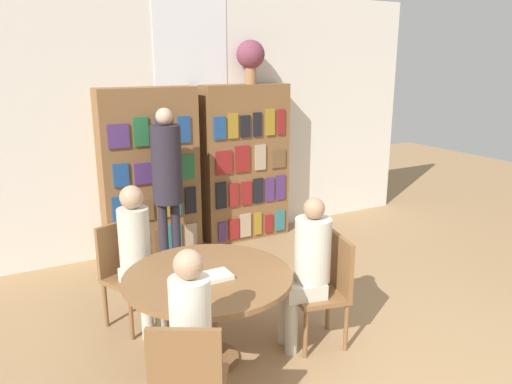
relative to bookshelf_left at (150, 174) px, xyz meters
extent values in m
cube|color=silver|center=(0.61, 0.19, 0.54)|extent=(6.40, 0.06, 3.00)
cube|color=white|center=(0.61, 0.16, 1.39)|extent=(0.90, 0.01, 1.10)
cube|color=brown|center=(0.00, 0.00, 0.00)|extent=(1.10, 0.32, 1.94)
cube|color=#236638|center=(-0.40, -0.17, -0.74)|extent=(0.14, 0.02, 0.32)
cube|color=black|center=(-0.20, -0.17, -0.77)|extent=(0.15, 0.02, 0.26)
cube|color=brown|center=(0.01, -0.17, -0.76)|extent=(0.11, 0.02, 0.29)
cube|color=#2D707A|center=(0.20, -0.17, -0.75)|extent=(0.17, 0.02, 0.32)
cube|color=tan|center=(0.41, -0.17, -0.76)|extent=(0.14, 0.02, 0.29)
cube|color=navy|center=(-0.42, -0.17, -0.33)|extent=(0.13, 0.02, 0.31)
cube|color=olive|center=(-0.26, -0.17, -0.32)|extent=(0.12, 0.02, 0.32)
cube|color=brown|center=(-0.09, -0.17, -0.36)|extent=(0.12, 0.02, 0.24)
cube|color=olive|center=(0.08, -0.17, -0.36)|extent=(0.14, 0.02, 0.25)
cube|color=#2D707A|center=(0.24, -0.17, -0.32)|extent=(0.12, 0.02, 0.33)
cube|color=black|center=(0.41, -0.17, -0.33)|extent=(0.13, 0.02, 0.32)
cube|color=navy|center=(-0.37, -0.17, 0.06)|extent=(0.17, 0.02, 0.25)
cube|color=#4C2D6B|center=(-0.13, -0.17, 0.06)|extent=(0.20, 0.02, 0.24)
cube|color=tan|center=(0.12, -0.17, 0.09)|extent=(0.18, 0.02, 0.30)
cube|color=#236638|center=(0.38, -0.17, 0.08)|extent=(0.19, 0.02, 0.28)
cube|color=#4C2D6B|center=(-0.37, -0.17, 0.49)|extent=(0.23, 0.02, 0.25)
cube|color=#236638|center=(-0.12, -0.17, 0.51)|extent=(0.16, 0.02, 0.31)
cube|color=navy|center=(0.13, -0.17, 0.52)|extent=(0.17, 0.02, 0.33)
cube|color=navy|center=(0.37, -0.17, 0.51)|extent=(0.14, 0.02, 0.30)
cube|color=brown|center=(1.22, 0.00, 0.00)|extent=(1.10, 0.32, 1.94)
cube|color=#4C2D6B|center=(0.81, -0.17, -0.78)|extent=(0.11, 0.02, 0.24)
cube|color=maroon|center=(0.97, -0.17, -0.78)|extent=(0.14, 0.02, 0.26)
cube|color=tan|center=(1.13, -0.17, -0.75)|extent=(0.15, 0.02, 0.30)
cube|color=olive|center=(1.32, -0.17, -0.76)|extent=(0.09, 0.02, 0.29)
cube|color=maroon|center=(1.47, -0.17, -0.79)|extent=(0.11, 0.02, 0.23)
cube|color=#2D707A|center=(1.64, -0.17, -0.77)|extent=(0.13, 0.02, 0.27)
cube|color=black|center=(0.81, -0.17, -0.32)|extent=(0.13, 0.02, 0.33)
cube|color=maroon|center=(0.97, -0.17, -0.33)|extent=(0.12, 0.02, 0.30)
cube|color=maroon|center=(1.15, -0.17, -0.34)|extent=(0.14, 0.02, 0.29)
cube|color=black|center=(1.32, -0.17, -0.33)|extent=(0.14, 0.02, 0.31)
cube|color=#4C2D6B|center=(1.48, -0.17, -0.33)|extent=(0.12, 0.02, 0.30)
cube|color=#4C2D6B|center=(1.64, -0.17, -0.32)|extent=(0.13, 0.02, 0.32)
cube|color=maroon|center=(0.85, -0.17, 0.08)|extent=(0.21, 0.02, 0.28)
cube|color=maroon|center=(1.10, -0.17, 0.10)|extent=(0.19, 0.02, 0.32)
cube|color=tan|center=(1.35, -0.17, 0.09)|extent=(0.14, 0.02, 0.31)
cube|color=brown|center=(1.61, -0.17, 0.05)|extent=(0.19, 0.02, 0.23)
cube|color=navy|center=(0.80, -0.17, 0.49)|extent=(0.15, 0.02, 0.26)
cube|color=olive|center=(0.98, -0.17, 0.50)|extent=(0.13, 0.02, 0.29)
cube|color=black|center=(1.14, -0.17, 0.49)|extent=(0.12, 0.02, 0.26)
cube|color=black|center=(1.30, -0.17, 0.50)|extent=(0.11, 0.02, 0.29)
cube|color=olive|center=(1.49, -0.17, 0.52)|extent=(0.12, 0.02, 0.32)
cube|color=maroon|center=(1.64, -0.17, 0.51)|extent=(0.10, 0.02, 0.31)
cylinder|color=#997047|center=(1.31, 0.00, 1.08)|extent=(0.14, 0.14, 0.21)
sphere|color=brown|center=(1.31, 0.00, 1.32)|extent=(0.34, 0.34, 0.34)
cylinder|color=brown|center=(-0.31, -2.31, -0.95)|extent=(0.44, 0.44, 0.03)
cylinder|color=brown|center=(-0.31, -2.31, -0.61)|extent=(0.12, 0.12, 0.65)
cylinder|color=brown|center=(-0.31, -2.31, -0.27)|extent=(1.24, 1.24, 0.04)
cube|color=brown|center=(-0.85, -3.22, -0.29)|extent=(0.36, 0.23, 0.45)
cube|color=brown|center=(-0.66, -1.50, -0.54)|extent=(0.53, 0.53, 0.04)
cube|color=brown|center=(-0.73, -1.33, -0.29)|extent=(0.38, 0.19, 0.45)
cylinder|color=brown|center=(-0.43, -1.59, -0.76)|extent=(0.04, 0.04, 0.41)
cylinder|color=brown|center=(-0.74, -1.72, -0.76)|extent=(0.04, 0.04, 0.41)
cylinder|color=brown|center=(-0.57, -1.27, -0.76)|extent=(0.04, 0.04, 0.41)
cylinder|color=brown|center=(-0.88, -1.41, -0.76)|extent=(0.04, 0.04, 0.41)
cube|color=brown|center=(0.55, -2.50, -0.54)|extent=(0.48, 0.48, 0.04)
cube|color=brown|center=(0.73, -2.54, -0.29)|extent=(0.12, 0.40, 0.45)
cylinder|color=brown|center=(0.35, -2.63, -0.76)|extent=(0.04, 0.04, 0.41)
cylinder|color=brown|center=(0.43, -2.29, -0.76)|extent=(0.04, 0.04, 0.41)
cylinder|color=brown|center=(0.68, -2.70, -0.76)|extent=(0.04, 0.04, 0.41)
cylinder|color=brown|center=(0.76, -2.37, -0.76)|extent=(0.04, 0.04, 0.41)
cube|color=beige|center=(-0.60, -1.63, -0.46)|extent=(0.36, 0.40, 0.12)
cylinder|color=beige|center=(-0.63, -1.55, -0.15)|extent=(0.26, 0.26, 0.50)
sphere|color=tan|center=(-0.63, -1.55, 0.20)|extent=(0.19, 0.19, 0.19)
cylinder|color=beige|center=(-0.49, -1.70, -0.74)|extent=(0.10, 0.10, 0.45)
cylinder|color=beige|center=(-0.62, -1.76, -0.74)|extent=(0.10, 0.10, 0.45)
cube|color=beige|center=(0.42, -2.47, -0.46)|extent=(0.37, 0.35, 0.12)
cylinder|color=beige|center=(0.50, -2.48, -0.15)|extent=(0.28, 0.28, 0.50)
sphere|color=#A37A5B|center=(0.50, -2.48, 0.18)|extent=(0.17, 0.17, 0.17)
cylinder|color=beige|center=(0.29, -2.52, -0.74)|extent=(0.10, 0.10, 0.45)
cylinder|color=beige|center=(0.32, -2.37, -0.74)|extent=(0.10, 0.10, 0.45)
cube|color=silver|center=(-0.68, -2.94, -0.46)|extent=(0.37, 0.40, 0.12)
cylinder|color=silver|center=(-0.72, -3.01, -0.15)|extent=(0.24, 0.24, 0.50)
sphere|color=tan|center=(-0.72, -3.01, 0.19)|extent=(0.17, 0.17, 0.17)
cylinder|color=#28232D|center=(-0.04, -0.51, -0.59)|extent=(0.10, 0.10, 0.76)
cylinder|color=#28232D|center=(0.10, -0.51, -0.59)|extent=(0.10, 0.10, 0.76)
cylinder|color=#28232D|center=(0.03, -0.51, 0.20)|extent=(0.32, 0.32, 0.82)
sphere|color=tan|center=(0.03, -0.51, 0.70)|extent=(0.18, 0.18, 0.18)
cylinder|color=#28232D|center=(0.12, -0.23, 0.41)|extent=(0.07, 0.30, 0.07)
cube|color=silver|center=(-0.29, -2.38, -0.23)|extent=(0.24, 0.18, 0.03)
camera|label=1|loc=(-1.63, -5.41, 1.28)|focal=35.00mm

